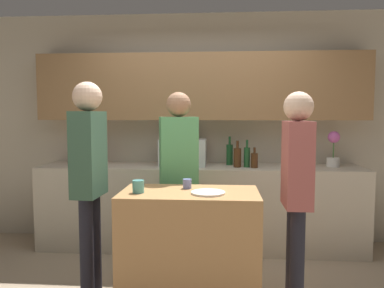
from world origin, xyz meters
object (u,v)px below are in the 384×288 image
person_left (297,182)px  person_center (89,170)px  bottle_0 (230,154)px  bottle_1 (237,157)px  bottle_3 (254,160)px  cup_1 (138,186)px  person_right (179,167)px  microwave (183,152)px  bottle_2 (247,157)px  cup_0 (187,184)px  plate_on_island (208,193)px  potted_plant (333,149)px  toaster (89,156)px

person_left → person_center: (-1.63, 0.06, 0.06)m
bottle_0 → bottle_1: bottle_0 is taller
bottle_3 → cup_1: bearing=-127.7°
bottle_3 → person_center: 1.84m
person_right → bottle_0: bearing=-134.2°
microwave → person_center: person_center is taller
bottle_2 → cup_1: size_ratio=3.12×
bottle_0 → person_right: size_ratio=0.19×
bottle_3 → cup_0: bearing=-120.2°
cup_1 → person_right: bearing=68.9°
bottle_2 → plate_on_island: size_ratio=1.16×
bottle_2 → cup_1: 1.62m
bottle_2 → microwave: bearing=171.8°
cup_0 → cup_1: size_ratio=0.79×
plate_on_island → cup_0: size_ratio=3.39×
plate_on_island → person_right: size_ratio=0.15×
person_right → cup_1: bearing=54.0°
person_center → microwave: bearing=157.5°
potted_plant → bottle_0: bearing=176.8°
bottle_2 → plate_on_island: 1.39m
cup_0 → bottle_0: bearing=74.0°
plate_on_island → person_left: person_left is taller
bottle_2 → bottle_1: bearing=-178.1°
bottle_2 → person_left: bearing=-77.3°
bottle_1 → cup_1: (-0.81, -1.33, -0.08)m
toaster → cup_0: size_ratio=3.39×
plate_on_island → person_left: size_ratio=0.15×
bottle_0 → bottle_3: bearing=-38.8°
potted_plant → microwave: bearing=-179.9°
bottle_3 → person_right: person_right is taller
toaster → person_right: bearing=-35.4°
potted_plant → cup_0: size_ratio=5.15×
bottle_1 → person_center: person_center is taller
bottle_1 → person_left: person_left is taller
potted_plant → bottle_0: (-1.14, 0.06, -0.07)m
person_right → bottle_1: bearing=-144.0°
bottle_2 → person_right: size_ratio=0.18×
plate_on_island → person_left: (0.67, 0.06, 0.08)m
cup_0 → bottle_1: bearing=68.2°
microwave → person_right: bearing=-87.3°
person_center → bottle_2: bearing=135.2°
bottle_3 → cup_1: bottle_3 is taller
plate_on_island → microwave: bearing=103.0°
cup_0 → person_right: 0.45m
cup_0 → person_left: size_ratio=0.05×
microwave → bottle_3: microwave is taller
toaster → plate_on_island: (1.43, -1.43, -0.10)m
bottle_0 → bottle_3: 0.34m
cup_1 → bottle_3: bearing=52.3°
bottle_2 → person_right: 0.98m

